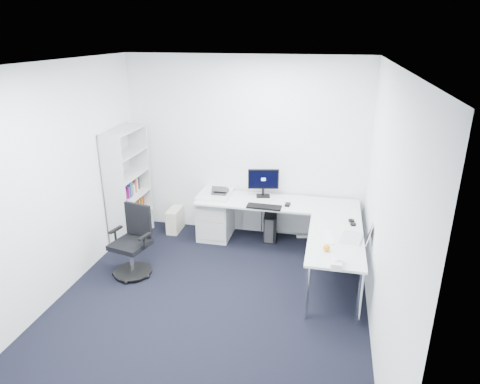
% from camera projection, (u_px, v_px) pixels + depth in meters
% --- Properties ---
extents(ground, '(4.20, 4.20, 0.00)m').
position_uv_depth(ground, '(208.00, 307.00, 4.95)').
color(ground, black).
extents(ceiling, '(4.20, 4.20, 0.00)m').
position_uv_depth(ceiling, '(200.00, 65.00, 3.99)').
color(ceiling, white).
extents(wall_back, '(3.60, 0.02, 2.70)m').
position_uv_depth(wall_back, '(245.00, 148.00, 6.39)').
color(wall_back, white).
rests_on(wall_back, ground).
extents(wall_front, '(3.60, 0.02, 2.70)m').
position_uv_depth(wall_front, '(103.00, 325.00, 2.55)').
color(wall_front, white).
rests_on(wall_front, ground).
extents(wall_left, '(0.02, 4.20, 2.70)m').
position_uv_depth(wall_left, '(52.00, 186.00, 4.83)').
color(wall_left, white).
rests_on(wall_left, ground).
extents(wall_right, '(0.02, 4.20, 2.70)m').
position_uv_depth(wall_right, '(384.00, 213.00, 4.11)').
color(wall_right, white).
rests_on(wall_right, ground).
extents(l_desk, '(2.34, 1.31, 0.68)m').
position_uv_depth(l_desk, '(273.00, 233.00, 6.00)').
color(l_desk, silver).
rests_on(l_desk, ground).
extents(drawer_pedestal, '(0.47, 0.58, 0.72)m').
position_uv_depth(drawer_pedestal, '(216.00, 215.00, 6.55)').
color(drawer_pedestal, silver).
rests_on(drawer_pedestal, ground).
extents(bookshelf, '(0.33, 0.85, 1.70)m').
position_uv_depth(bookshelf, '(128.00, 186.00, 6.30)').
color(bookshelf, silver).
rests_on(bookshelf, ground).
extents(task_chair, '(0.62, 0.62, 0.92)m').
position_uv_depth(task_chair, '(130.00, 243.00, 5.46)').
color(task_chair, black).
rests_on(task_chair, ground).
extents(black_pc_tower, '(0.22, 0.43, 0.41)m').
position_uv_depth(black_pc_tower, '(270.00, 226.00, 6.54)').
color(black_pc_tower, black).
rests_on(black_pc_tower, ground).
extents(beige_pc_tower, '(0.18, 0.39, 0.37)m').
position_uv_depth(beige_pc_tower, '(175.00, 220.00, 6.79)').
color(beige_pc_tower, beige).
rests_on(beige_pc_tower, ground).
extents(power_strip, '(0.34, 0.13, 0.04)m').
position_uv_depth(power_strip, '(307.00, 236.00, 6.61)').
color(power_strip, white).
rests_on(power_strip, ground).
extents(monitor, '(0.47, 0.23, 0.44)m').
position_uv_depth(monitor, '(263.00, 183.00, 6.29)').
color(monitor, black).
rests_on(monitor, l_desk).
extents(black_keyboard, '(0.49, 0.19, 0.02)m').
position_uv_depth(black_keyboard, '(264.00, 207.00, 5.97)').
color(black_keyboard, black).
rests_on(black_keyboard, l_desk).
extents(mouse, '(0.08, 0.12, 0.03)m').
position_uv_depth(mouse, '(288.00, 205.00, 6.03)').
color(mouse, black).
rests_on(mouse, l_desk).
extents(desk_phone, '(0.22, 0.22, 0.15)m').
position_uv_depth(desk_phone, '(220.00, 190.00, 6.39)').
color(desk_phone, '#2F2F32').
rests_on(desk_phone, l_desk).
extents(laptop, '(0.40, 0.39, 0.24)m').
position_uv_depth(laptop, '(352.00, 229.00, 5.03)').
color(laptop, silver).
rests_on(laptop, l_desk).
extents(white_keyboard, '(0.16, 0.39, 0.01)m').
position_uv_depth(white_keyboard, '(328.00, 237.00, 5.10)').
color(white_keyboard, white).
rests_on(white_keyboard, l_desk).
extents(headphones, '(0.14, 0.19, 0.05)m').
position_uv_depth(headphones, '(352.00, 222.00, 5.47)').
color(headphones, black).
rests_on(headphones, l_desk).
extents(orange_fruit, '(0.08, 0.08, 0.08)m').
position_uv_depth(orange_fruit, '(326.00, 248.00, 4.78)').
color(orange_fruit, orange).
rests_on(orange_fruit, l_desk).
extents(tissue_box, '(0.12, 0.22, 0.08)m').
position_uv_depth(tissue_box, '(336.00, 263.00, 4.47)').
color(tissue_box, white).
rests_on(tissue_box, l_desk).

